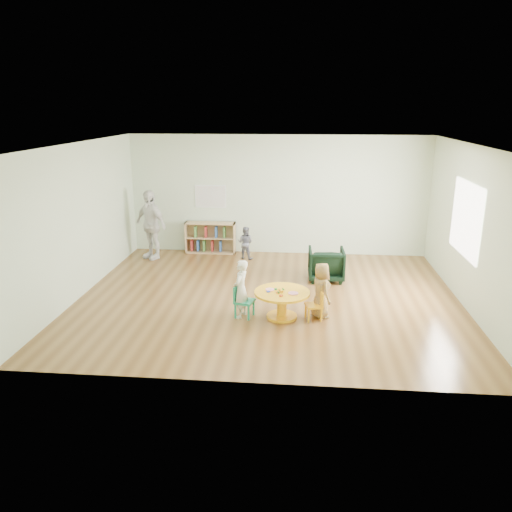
% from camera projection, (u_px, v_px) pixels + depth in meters
% --- Properties ---
extents(room, '(7.10, 7.00, 2.80)m').
position_uv_depth(room, '(270.00, 197.00, 8.75)').
color(room, brown).
rests_on(room, ground).
extents(activity_table, '(0.93, 0.93, 0.51)m').
position_uv_depth(activity_table, '(282.00, 300.00, 8.34)').
color(activity_table, yellow).
rests_on(activity_table, ground).
extents(kid_chair_left, '(0.36, 0.36, 0.55)m').
position_uv_depth(kid_chair_left, '(242.00, 300.00, 8.39)').
color(kid_chair_left, '#1B9468').
rests_on(kid_chair_left, ground).
extents(kid_chair_right, '(0.32, 0.32, 0.50)m').
position_uv_depth(kid_chair_right, '(316.00, 304.00, 8.27)').
color(kid_chair_right, yellow).
rests_on(kid_chair_right, ground).
extents(bookshelf, '(1.20, 0.30, 0.75)m').
position_uv_depth(bookshelf, '(210.00, 238.00, 12.06)').
color(bookshelf, tan).
rests_on(bookshelf, ground).
extents(alphabet_poster, '(0.74, 0.01, 0.54)m').
position_uv_depth(alphabet_poster, '(211.00, 196.00, 11.89)').
color(alphabet_poster, white).
rests_on(alphabet_poster, ground).
extents(armchair, '(0.73, 0.75, 0.66)m').
position_uv_depth(armchair, '(326.00, 264.00, 10.16)').
color(armchair, black).
rests_on(armchair, ground).
extents(child_left, '(0.32, 0.41, 1.00)m').
position_uv_depth(child_left, '(241.00, 289.00, 8.31)').
color(child_left, white).
rests_on(child_left, ground).
extents(child_right, '(0.46, 0.55, 0.95)m').
position_uv_depth(child_right, '(321.00, 290.00, 8.31)').
color(child_right, yellow).
rests_on(child_right, ground).
extents(toddler, '(0.43, 0.38, 0.77)m').
position_uv_depth(toddler, '(245.00, 243.00, 11.55)').
color(toddler, '#161C38').
rests_on(toddler, ground).
extents(adult_caretaker, '(1.00, 0.84, 1.60)m').
position_uv_depth(adult_caretaker, '(151.00, 225.00, 11.49)').
color(adult_caretaker, white).
rests_on(adult_caretaker, ground).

